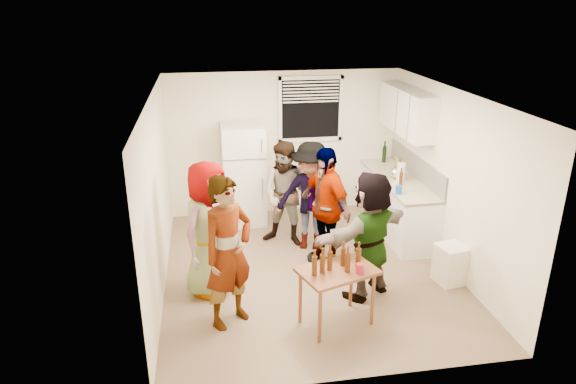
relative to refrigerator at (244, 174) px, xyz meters
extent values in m
cube|color=white|center=(0.00, 0.00, 0.00)|extent=(0.70, 0.70, 1.70)
cube|color=white|center=(2.45, -0.73, -0.42)|extent=(0.60, 2.20, 0.86)
cube|color=beige|center=(2.45, -0.73, 0.03)|extent=(0.64, 2.22, 0.04)
cube|color=#A6A399|center=(2.74, -0.73, 0.23)|extent=(0.03, 2.20, 0.36)
cube|color=white|center=(2.58, -0.53, 1.10)|extent=(0.34, 1.60, 0.70)
cylinder|color=white|center=(2.43, -0.85, 0.05)|extent=(0.13, 0.13, 0.29)
cylinder|color=black|center=(2.50, 0.13, 0.05)|extent=(0.07, 0.07, 0.28)
cylinder|color=#47230C|center=(2.35, -1.07, 0.05)|extent=(0.06, 0.06, 0.21)
cylinder|color=blue|center=(2.19, -1.41, 0.05)|extent=(0.10, 0.10, 0.13)
cube|color=gold|center=(2.67, -0.08, 0.12)|extent=(0.02, 0.16, 0.14)
cube|color=white|center=(2.58, -2.49, -0.60)|extent=(0.43, 0.43, 0.54)
cylinder|color=#47230C|center=(0.91, -3.23, -0.12)|extent=(0.06, 0.06, 0.23)
cylinder|color=#AA1635|center=(1.03, -3.28, -0.12)|extent=(0.08, 0.08, 0.11)
imported|color=gray|center=(-0.62, -2.20, -0.85)|extent=(1.94, 1.83, 0.57)
imported|color=#141933|center=(-0.42, -2.92, -0.85)|extent=(1.64, 1.87, 0.44)
imported|color=brown|center=(0.58, -0.97, -0.85)|extent=(1.47, 1.83, 0.62)
imported|color=#3B3B40|center=(0.91, -1.16, -0.85)|extent=(1.54, 1.93, 0.63)
imported|color=black|center=(1.02, -1.64, -0.85)|extent=(2.01, 1.66, 0.42)
imported|color=#E56849|center=(1.37, -2.59, -0.85)|extent=(2.19, 2.24, 0.50)
camera|label=1|loc=(-0.59, -8.17, 2.80)|focal=32.00mm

